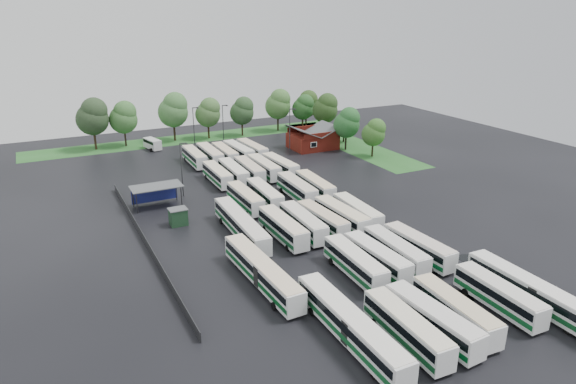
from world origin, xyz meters
name	(u,v)px	position (x,y,z in m)	size (l,w,h in m)	color
ground	(313,236)	(0.00, 0.00, 0.00)	(160.00, 160.00, 0.00)	black
brick_building	(313,140)	(24.00, 42.77, 1.87)	(10.07, 8.60, 5.39)	maroon
wash_shed	(156,189)	(-17.20, 22.02, 2.99)	(8.20, 4.20, 3.58)	#2D2D30
utility_hut	(178,217)	(-16.20, 12.60, 1.32)	(2.70, 2.20, 2.62)	#15351D
grass_strip_north	(193,138)	(2.00, 64.80, 0.01)	(80.00, 10.00, 0.01)	#256023
grass_strip_east	(348,143)	(34.00, 42.80, 0.01)	(10.00, 50.00, 0.01)	#256023
west_fence	(145,240)	(-22.20, 8.00, 0.60)	(0.10, 50.00, 1.20)	#2D2D30
bus_r0c0	(407,328)	(-4.40, -26.03, 1.76)	(2.87, 11.57, 3.20)	silver
bus_r0c1	(432,320)	(-1.27, -26.08, 1.78)	(3.04, 11.73, 3.24)	silver
bus_r0c2	(455,310)	(2.03, -25.80, 1.73)	(2.94, 11.38, 3.14)	silver
bus_r0c4	(499,295)	(8.43, -25.66, 1.71)	(2.70, 11.22, 3.10)	silver
bus_r1c1	(355,263)	(-1.30, -12.49, 1.75)	(2.92, 11.54, 3.19)	silver
bus_r1c2	(377,257)	(1.95, -12.46, 1.72)	(2.63, 11.26, 3.12)	silver
bus_r1c3	(395,251)	(5.16, -12.07, 1.73)	(2.76, 11.40, 3.15)	silver
bus_r1c4	(418,247)	(8.60, -12.43, 1.73)	(2.89, 11.38, 3.14)	silver
bus_r2c0	(283,228)	(-4.43, 0.92, 1.78)	(2.51, 11.62, 3.23)	silver
bus_r2c1	(303,223)	(-1.07, 1.23, 1.75)	(2.86, 11.55, 3.19)	silver
bus_r2c2	(322,220)	(2.10, 1.10, 1.68)	(2.87, 11.07, 3.05)	silver
bus_r2c3	(341,216)	(5.25, 0.88, 1.77)	(2.85, 11.65, 3.22)	silver
bus_r2c4	(357,212)	(8.30, 1.17, 1.71)	(2.88, 11.29, 3.11)	silver
bus_r3c0	(245,198)	(-4.57, 14.48, 1.69)	(2.35, 11.02, 3.07)	silver
bus_r3c1	(265,194)	(-1.03, 14.64, 1.71)	(2.82, 11.27, 3.11)	silver
bus_r3c3	(297,189)	(5.02, 14.66, 1.78)	(2.95, 11.72, 3.24)	silver
bus_r3c4	(315,186)	(8.57, 14.62, 1.74)	(2.97, 11.45, 3.16)	silver
bus_r4c0	(217,175)	(-4.41, 28.40, 1.69)	(2.49, 11.09, 3.08)	silver
bus_r4c1	(233,172)	(-1.25, 28.39, 1.76)	(2.87, 11.56, 3.19)	silver
bus_r4c2	(249,170)	(2.00, 28.35, 1.74)	(2.87, 11.48, 3.17)	silver
bus_r4c3	(264,167)	(5.12, 28.58, 1.75)	(2.52, 11.43, 3.18)	silver
bus_r4c4	(280,166)	(8.50, 28.32, 1.73)	(2.96, 11.43, 3.15)	silver
bus_r5c0	(195,157)	(-4.59, 42.06, 1.70)	(2.56, 11.15, 3.09)	silver
bus_r5c1	(210,155)	(-1.24, 41.99, 1.78)	(2.65, 11.64, 3.23)	silver
bus_r5c2	(225,154)	(1.96, 41.68, 1.69)	(2.52, 11.10, 3.08)	silver
bus_r5c3	(239,152)	(5.08, 41.70, 1.76)	(2.99, 11.59, 3.20)	silver
bus_r5c4	(252,150)	(8.35, 41.99, 1.73)	(2.95, 11.43, 3.15)	silver
artic_bus_west_a	(350,326)	(-9.07, -23.26, 1.79)	(2.69, 17.40, 3.22)	silver
artic_bus_west_b	(241,225)	(-9.29, 4.50, 1.77)	(2.96, 17.22, 3.18)	silver
artic_bus_west_c	(262,271)	(-12.24, -9.40, 1.75)	(2.91, 17.07, 3.16)	silver
artic_bus_east	(532,292)	(12.14, -26.87, 1.72)	(2.62, 16.70, 3.09)	silver
minibus	(152,144)	(-9.54, 58.72, 1.34)	(3.21, 5.85, 2.42)	silver
tree_north_0	(93,116)	(-21.11, 64.41, 7.74)	(7.27, 7.27, 12.03)	#382417
tree_north_1	(124,117)	(-14.37, 64.50, 6.93)	(6.50, 6.50, 10.77)	#2E2019
tree_north_2	(174,110)	(-2.54, 64.44, 7.69)	(7.22, 7.22, 11.96)	black
tree_north_3	(208,112)	(5.71, 62.97, 6.59)	(6.19, 6.19, 10.25)	#332411
tree_north_4	(242,111)	(14.34, 61.93, 6.43)	(6.04, 6.04, 10.00)	#382217
tree_north_5	(279,104)	(24.92, 62.78, 7.16)	(6.72, 6.72, 11.12)	black
tree_north_6	(307,104)	(33.25, 62.44, 6.60)	(6.20, 6.20, 10.27)	#3C2C1C
tree_east_0	(374,132)	(32.42, 30.54, 5.45)	(5.12, 5.12, 8.48)	black
tree_east_1	(347,122)	(30.39, 38.15, 6.36)	(5.97, 5.97, 9.89)	black
tree_east_2	(345,121)	(33.87, 44.44, 5.10)	(4.79, 4.79, 7.93)	black
tree_east_3	(326,108)	(33.79, 53.44, 6.87)	(6.45, 6.45, 10.68)	black
tree_east_4	(304,107)	(31.41, 60.97, 6.11)	(5.74, 5.74, 9.50)	#3A2914
lamp_post_ne	(290,128)	(16.68, 39.92, 6.02)	(1.60, 0.31, 10.36)	#2D2D30
lamp_post_nw	(182,166)	(-11.94, 24.54, 5.49)	(1.46, 0.28, 9.46)	#2D2D30
lamp_post_back_w	(194,125)	(-0.81, 53.78, 5.70)	(1.51, 0.29, 9.82)	#2D2D30
lamp_post_back_e	(223,122)	(6.69, 55.05, 5.54)	(1.47, 0.29, 9.54)	#2D2D30
puddle_0	(403,302)	(0.25, -19.90, 0.00)	(4.33, 4.33, 0.01)	black
puddle_1	(462,297)	(6.85, -22.06, 0.00)	(2.79, 2.79, 0.01)	black
puddle_2	(265,231)	(-5.63, 4.52, 0.00)	(5.10, 5.10, 0.01)	black
puddle_3	(343,244)	(2.36, -4.33, 0.00)	(4.07, 4.07, 0.01)	black
puddle_4	(468,259)	(14.50, -15.49, 0.00)	(2.75, 2.75, 0.01)	black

